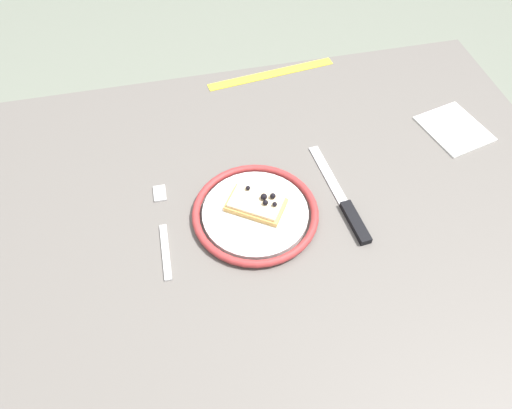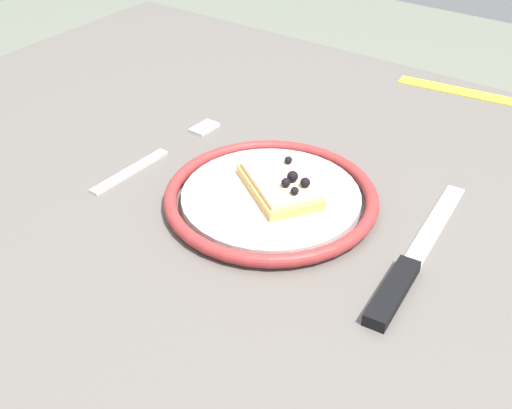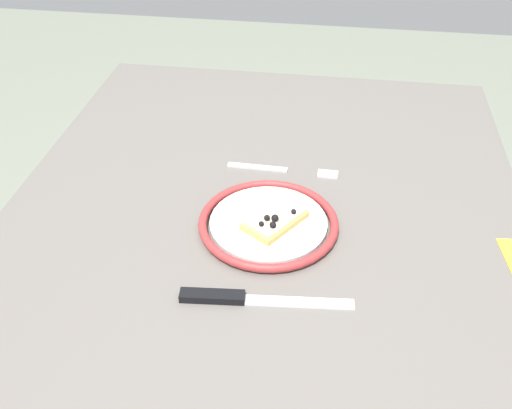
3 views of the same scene
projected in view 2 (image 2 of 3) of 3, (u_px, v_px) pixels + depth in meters
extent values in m
cube|color=#5B5651|center=(278.00, 229.00, 0.67)|extent=(1.17, 0.86, 0.03)
cylinder|color=#4C4742|center=(167.00, 202.00, 1.39)|extent=(0.05, 0.05, 0.74)
cylinder|color=white|center=(271.00, 199.00, 0.68)|extent=(0.19, 0.19, 0.01)
torus|color=maroon|center=(271.00, 196.00, 0.68)|extent=(0.22, 0.22, 0.01)
cube|color=tan|center=(279.00, 186.00, 0.68)|extent=(0.12, 0.11, 0.01)
cube|color=beige|center=(280.00, 180.00, 0.67)|extent=(0.10, 0.09, 0.01)
sphere|color=black|center=(289.00, 184.00, 0.65)|extent=(0.01, 0.01, 0.01)
sphere|color=black|center=(288.00, 160.00, 0.69)|extent=(0.01, 0.01, 0.01)
sphere|color=black|center=(305.00, 182.00, 0.65)|extent=(0.01, 0.01, 0.01)
sphere|color=black|center=(292.00, 176.00, 0.66)|extent=(0.01, 0.01, 0.01)
sphere|color=black|center=(295.00, 191.00, 0.64)|extent=(0.01, 0.01, 0.01)
cube|color=silver|center=(435.00, 224.00, 0.65)|extent=(0.03, 0.15, 0.00)
cube|color=black|center=(393.00, 292.00, 0.56)|extent=(0.03, 0.09, 0.01)
cube|color=silver|center=(130.00, 171.00, 0.73)|extent=(0.01, 0.11, 0.00)
cube|color=silver|center=(204.00, 128.00, 0.81)|extent=(0.02, 0.04, 0.00)
cube|color=yellow|center=(507.00, 101.00, 0.88)|extent=(0.30, 0.06, 0.00)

